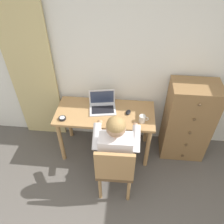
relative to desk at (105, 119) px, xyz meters
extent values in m
cube|color=silver|center=(0.30, 0.36, 0.62)|extent=(4.80, 0.05, 2.50)
cube|color=#CCB77A|center=(-1.00, 0.29, 0.45)|extent=(0.62, 0.03, 2.14)
cube|color=tan|center=(0.00, 0.00, 0.09)|extent=(1.28, 0.57, 0.03)
cylinder|color=tan|center=(-0.58, -0.23, -0.27)|extent=(0.06, 0.06, 0.70)
cylinder|color=tan|center=(0.58, -0.23, -0.27)|extent=(0.06, 0.06, 0.70)
cylinder|color=tan|center=(-0.58, 0.23, -0.27)|extent=(0.06, 0.06, 0.70)
cylinder|color=tan|center=(0.58, 0.23, -0.27)|extent=(0.06, 0.06, 0.70)
cube|color=olive|center=(1.10, 0.10, -0.04)|extent=(0.59, 0.40, 1.17)
sphere|color=brown|center=(1.10, -0.12, -0.51)|extent=(0.04, 0.04, 0.04)
sphere|color=brown|center=(1.10, -0.12, -0.28)|extent=(0.04, 0.04, 0.04)
sphere|color=brown|center=(1.10, -0.12, -0.04)|extent=(0.04, 0.04, 0.04)
sphere|color=brown|center=(1.10, -0.12, 0.19)|extent=(0.04, 0.04, 0.04)
sphere|color=brown|center=(1.10, -0.12, 0.42)|extent=(0.04, 0.04, 0.04)
cube|color=brown|center=(0.19, -0.61, -0.17)|extent=(0.43, 0.41, 0.05)
cube|color=tan|center=(0.19, -0.79, 0.06)|extent=(0.42, 0.05, 0.42)
cylinder|color=tan|center=(0.35, -0.45, -0.41)|extent=(0.04, 0.04, 0.43)
cylinder|color=tan|center=(0.01, -0.46, -0.41)|extent=(0.04, 0.04, 0.43)
cylinder|color=tan|center=(0.36, -0.77, -0.41)|extent=(0.04, 0.04, 0.43)
cylinder|color=tan|center=(0.02, -0.77, -0.41)|extent=(0.04, 0.04, 0.43)
cylinder|color=#4C4C4C|center=(0.27, -0.39, -0.13)|extent=(0.15, 0.40, 0.14)
cylinder|color=#4C4C4C|center=(0.09, -0.39, -0.13)|extent=(0.15, 0.40, 0.14)
cylinder|color=#4C4C4C|center=(0.27, -0.19, -0.38)|extent=(0.11, 0.11, 0.50)
cylinder|color=#4C4C4C|center=(0.09, -0.19, -0.38)|extent=(0.11, 0.11, 0.50)
cube|color=white|center=(0.19, -0.62, 0.10)|extent=(0.36, 0.21, 0.46)
cylinder|color=white|center=(0.41, -0.49, 0.18)|extent=(0.10, 0.30, 0.25)
cylinder|color=white|center=(-0.03, -0.50, 0.18)|extent=(0.10, 0.30, 0.25)
cylinder|color=tan|center=(0.40, -0.29, 0.08)|extent=(0.08, 0.27, 0.11)
cylinder|color=tan|center=(-0.04, -0.30, 0.08)|extent=(0.08, 0.27, 0.11)
sphere|color=tan|center=(0.19, -0.61, 0.46)|extent=(0.20, 0.20, 0.20)
sphere|color=#9E7A47|center=(0.19, -0.61, 0.49)|extent=(0.20, 0.20, 0.20)
cube|color=silver|center=(-0.04, 0.04, 0.12)|extent=(0.38, 0.29, 0.02)
cube|color=black|center=(-0.03, 0.03, 0.13)|extent=(0.31, 0.20, 0.00)
cube|color=silver|center=(-0.06, 0.16, 0.24)|extent=(0.34, 0.07, 0.22)
cube|color=#2D3851|center=(-0.06, 0.15, 0.24)|extent=(0.30, 0.05, 0.18)
ellipsoid|color=black|center=(0.30, 0.01, 0.13)|extent=(0.08, 0.11, 0.03)
cylinder|color=black|center=(-0.52, -0.18, 0.13)|extent=(0.09, 0.09, 0.03)
cylinder|color=silver|center=(-0.52, -0.18, 0.14)|extent=(0.06, 0.06, 0.00)
cylinder|color=silver|center=(0.48, -0.13, 0.16)|extent=(0.08, 0.08, 0.09)
torus|color=silver|center=(0.53, -0.13, 0.16)|extent=(0.06, 0.01, 0.06)
camera|label=1|loc=(0.30, -2.17, 2.04)|focal=36.02mm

